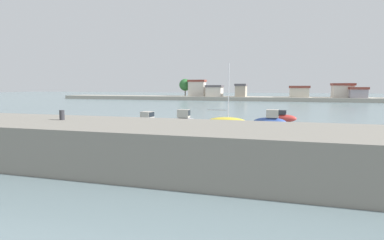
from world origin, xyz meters
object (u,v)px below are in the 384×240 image
(moored_boat_3, at_px, (227,121))
(moored_boat_5, at_px, (283,118))
(moored_boat_4, at_px, (270,120))
(mooring_buoy_1, at_px, (34,128))
(mooring_bollard, at_px, (62,115))
(moored_boat_0, at_px, (88,123))
(moored_boat_2, at_px, (185,120))
(moored_boat_1, at_px, (143,120))
(mooring_buoy_0, at_px, (158,125))

(moored_boat_3, bearing_deg, moored_boat_5, 40.46)
(moored_boat_4, xyz_separation_m, mooring_buoy_1, (-24.55, -9.70, -0.54))
(mooring_bollard, bearing_deg, moored_boat_3, 69.53)
(mooring_bollard, distance_m, moored_boat_0, 15.65)
(mooring_bollard, bearing_deg, moored_boat_4, 58.61)
(moored_boat_2, bearing_deg, moored_boat_3, 27.77)
(mooring_bollard, bearing_deg, moored_boat_1, 98.49)
(moored_boat_3, relative_size, mooring_buoy_1, 19.74)
(moored_boat_1, relative_size, moored_boat_4, 1.24)
(mooring_bollard, distance_m, moored_boat_3, 21.07)
(moored_boat_2, distance_m, moored_boat_4, 9.95)
(moored_boat_3, bearing_deg, mooring_buoy_0, -156.13)
(moored_boat_1, distance_m, moored_boat_3, 10.15)
(moored_boat_4, xyz_separation_m, mooring_buoy_0, (-12.44, -4.01, -0.55))
(moored_boat_1, bearing_deg, moored_boat_5, 35.26)
(moored_boat_0, distance_m, moored_boat_4, 21.01)
(moored_boat_2, bearing_deg, moored_boat_4, 17.71)
(moored_boat_0, relative_size, moored_boat_2, 1.12)
(moored_boat_3, distance_m, moored_boat_5, 8.61)
(moored_boat_2, relative_size, mooring_buoy_1, 9.18)
(moored_boat_4, bearing_deg, moored_boat_0, -160.87)
(moored_boat_0, height_order, moored_boat_1, moored_boat_1)
(moored_boat_1, relative_size, mooring_buoy_1, 12.57)
(moored_boat_1, bearing_deg, moored_boat_2, 6.09)
(moored_boat_3, bearing_deg, moored_boat_0, -158.62)
(mooring_bollard, relative_size, moored_boat_0, 0.16)
(moored_boat_0, xyz_separation_m, moored_boat_5, (21.38, 11.81, 0.03))
(moored_boat_5, distance_m, mooring_buoy_0, 16.65)
(moored_boat_2, distance_m, moored_boat_3, 5.09)
(moored_boat_0, xyz_separation_m, mooring_buoy_1, (-4.64, -3.01, -0.38))
(moored_boat_4, distance_m, moored_boat_5, 5.33)
(moored_boat_3, distance_m, mooring_buoy_0, 8.21)
(moored_boat_3, height_order, moored_boat_4, moored_boat_3)
(mooring_buoy_1, bearing_deg, moored_boat_4, 21.57)
(moored_boat_2, bearing_deg, moored_boat_1, 176.53)
(mooring_buoy_1, bearing_deg, moored_boat_1, 37.22)
(moored_boat_0, xyz_separation_m, mooring_buoy_0, (7.47, 2.68, -0.39))
(moored_boat_0, relative_size, moored_boat_4, 1.01)
(moored_boat_2, bearing_deg, mooring_bollard, -98.11)
(moored_boat_4, bearing_deg, moored_boat_5, 74.58)
(moored_boat_3, relative_size, mooring_buoy_0, 20.51)
(moored_boat_0, height_order, moored_boat_2, moored_boat_2)
(mooring_bollard, relative_size, moored_boat_5, 0.19)
(mooring_bollard, bearing_deg, mooring_buoy_1, 139.38)
(moored_boat_3, height_order, moored_boat_5, moored_boat_3)
(moored_boat_2, bearing_deg, moored_boat_5, 36.98)
(mooring_bollard, bearing_deg, moored_boat_2, 80.86)
(mooring_bollard, height_order, mooring_buoy_1, mooring_bollard)
(mooring_bollard, distance_m, mooring_buoy_0, 16.40)
(moored_boat_1, distance_m, moored_boat_4, 15.17)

